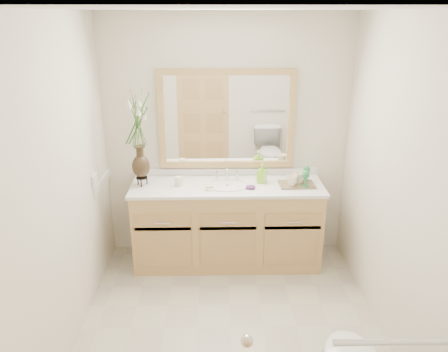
{
  "coord_description": "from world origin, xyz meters",
  "views": [
    {
      "loc": [
        -0.11,
        -2.86,
        2.37
      ],
      "look_at": [
        -0.04,
        0.65,
        1.06
      ],
      "focal_mm": 35.0,
      "sensor_mm": 36.0,
      "label": 1
    }
  ],
  "objects_px": {
    "tray": "(297,184)",
    "tumbler": "(179,181)",
    "flower_vase": "(138,129)",
    "soap_bottle": "(262,174)"
  },
  "relations": [
    {
      "from": "tumbler",
      "to": "flower_vase",
      "type": "bearing_deg",
      "value": 177.42
    },
    {
      "from": "soap_bottle",
      "to": "flower_vase",
      "type": "bearing_deg",
      "value": -156.87
    },
    {
      "from": "tumbler",
      "to": "soap_bottle",
      "type": "xyz_separation_m",
      "value": [
        0.8,
        0.07,
        0.04
      ]
    },
    {
      "from": "flower_vase",
      "to": "tumbler",
      "type": "height_order",
      "value": "flower_vase"
    },
    {
      "from": "tray",
      "to": "tumbler",
      "type": "bearing_deg",
      "value": 177.15
    },
    {
      "from": "flower_vase",
      "to": "tray",
      "type": "height_order",
      "value": "flower_vase"
    },
    {
      "from": "flower_vase",
      "to": "tray",
      "type": "distance_m",
      "value": 1.57
    },
    {
      "from": "flower_vase",
      "to": "tray",
      "type": "bearing_deg",
      "value": -1.13
    },
    {
      "from": "flower_vase",
      "to": "tray",
      "type": "xyz_separation_m",
      "value": [
        1.48,
        -0.03,
        -0.54
      ]
    },
    {
      "from": "flower_vase",
      "to": "soap_bottle",
      "type": "relative_size",
      "value": 4.74
    }
  ]
}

